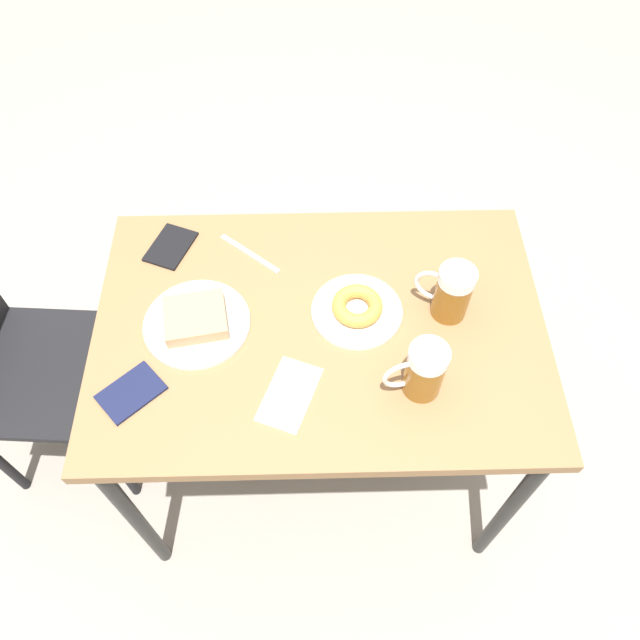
{
  "coord_description": "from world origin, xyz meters",
  "views": [
    {
      "loc": [
        -0.77,
        0.02,
        1.91
      ],
      "look_at": [
        0.0,
        0.0,
        0.78
      ],
      "focal_mm": 35.0,
      "sensor_mm": 36.0,
      "label": 1
    }
  ],
  "objects_px": {
    "napkin_folded": "(289,394)",
    "plate_with_donut": "(357,308)",
    "fork": "(250,253)",
    "passport_far_edge": "(171,247)",
    "plate_with_cake": "(196,321)",
    "beer_mug_left": "(451,292)",
    "passport_near_edge": "(131,392)",
    "beer_mug_center": "(423,371)"
  },
  "relations": [
    {
      "from": "plate_with_donut",
      "to": "fork",
      "type": "relative_size",
      "value": 1.38
    },
    {
      "from": "napkin_folded",
      "to": "fork",
      "type": "height_order",
      "value": "same"
    },
    {
      "from": "plate_with_cake",
      "to": "beer_mug_left",
      "type": "xyz_separation_m",
      "value": [
        0.03,
        -0.56,
        0.05
      ]
    },
    {
      "from": "plate_with_donut",
      "to": "beer_mug_center",
      "type": "height_order",
      "value": "beer_mug_center"
    },
    {
      "from": "fork",
      "to": "passport_far_edge",
      "type": "bearing_deg",
      "value": 82.56
    },
    {
      "from": "fork",
      "to": "passport_near_edge",
      "type": "height_order",
      "value": "passport_near_edge"
    },
    {
      "from": "plate_with_donut",
      "to": "passport_near_edge",
      "type": "distance_m",
      "value": 0.52
    },
    {
      "from": "passport_near_edge",
      "to": "passport_far_edge",
      "type": "distance_m",
      "value": 0.4
    },
    {
      "from": "napkin_folded",
      "to": "passport_far_edge",
      "type": "bearing_deg",
      "value": 35.47
    },
    {
      "from": "beer_mug_left",
      "to": "beer_mug_center",
      "type": "distance_m",
      "value": 0.21
    },
    {
      "from": "plate_with_cake",
      "to": "napkin_folded",
      "type": "xyz_separation_m",
      "value": [
        -0.18,
        -0.21,
        -0.01
      ]
    },
    {
      "from": "beer_mug_center",
      "to": "beer_mug_left",
      "type": "bearing_deg",
      "value": -23.41
    },
    {
      "from": "beer_mug_left",
      "to": "passport_near_edge",
      "type": "xyz_separation_m",
      "value": [
        -0.19,
        0.68,
        -0.07
      ]
    },
    {
      "from": "passport_near_edge",
      "to": "beer_mug_center",
      "type": "bearing_deg",
      "value": -89.95
    },
    {
      "from": "passport_near_edge",
      "to": "passport_far_edge",
      "type": "height_order",
      "value": "same"
    },
    {
      "from": "beer_mug_center",
      "to": "passport_near_edge",
      "type": "relative_size",
      "value": 0.92
    },
    {
      "from": "beer_mug_left",
      "to": "fork",
      "type": "distance_m",
      "value": 0.49
    },
    {
      "from": "napkin_folded",
      "to": "beer_mug_left",
      "type": "bearing_deg",
      "value": -59.89
    },
    {
      "from": "beer_mug_center",
      "to": "passport_far_edge",
      "type": "xyz_separation_m",
      "value": [
        0.4,
        0.56,
        -0.07
      ]
    },
    {
      "from": "plate_with_cake",
      "to": "fork",
      "type": "height_order",
      "value": "plate_with_cake"
    },
    {
      "from": "passport_near_edge",
      "to": "beer_mug_left",
      "type": "bearing_deg",
      "value": -74.15
    },
    {
      "from": "beer_mug_left",
      "to": "passport_far_edge",
      "type": "distance_m",
      "value": 0.68
    },
    {
      "from": "beer_mug_left",
      "to": "passport_near_edge",
      "type": "relative_size",
      "value": 0.92
    },
    {
      "from": "beer_mug_left",
      "to": "passport_far_edge",
      "type": "relative_size",
      "value": 0.93
    },
    {
      "from": "plate_with_cake",
      "to": "beer_mug_center",
      "type": "distance_m",
      "value": 0.51
    },
    {
      "from": "napkin_folded",
      "to": "fork",
      "type": "distance_m",
      "value": 0.39
    },
    {
      "from": "plate_with_donut",
      "to": "passport_far_edge",
      "type": "xyz_separation_m",
      "value": [
        0.2,
        0.44,
        -0.01
      ]
    },
    {
      "from": "plate_with_donut",
      "to": "beer_mug_left",
      "type": "xyz_separation_m",
      "value": [
        0.0,
        -0.2,
        0.05
      ]
    },
    {
      "from": "napkin_folded",
      "to": "passport_near_edge",
      "type": "distance_m",
      "value": 0.33
    },
    {
      "from": "plate_with_donut",
      "to": "plate_with_cake",
      "type": "bearing_deg",
      "value": 94.01
    },
    {
      "from": "napkin_folded",
      "to": "plate_with_donut",
      "type": "bearing_deg",
      "value": -36.39
    },
    {
      "from": "passport_far_edge",
      "to": "fork",
      "type": "bearing_deg",
      "value": -97.44
    },
    {
      "from": "beer_mug_left",
      "to": "passport_near_edge",
      "type": "distance_m",
      "value": 0.71
    },
    {
      "from": "beer_mug_left",
      "to": "fork",
      "type": "height_order",
      "value": "beer_mug_left"
    },
    {
      "from": "beer_mug_left",
      "to": "passport_near_edge",
      "type": "bearing_deg",
      "value": 105.85
    },
    {
      "from": "plate_with_cake",
      "to": "passport_near_edge",
      "type": "height_order",
      "value": "plate_with_cake"
    },
    {
      "from": "napkin_folded",
      "to": "fork",
      "type": "xyz_separation_m",
      "value": [
        0.38,
        0.1,
        -0.0
      ]
    },
    {
      "from": "plate_with_donut",
      "to": "fork",
      "type": "xyz_separation_m",
      "value": [
        0.18,
        0.25,
        -0.01
      ]
    },
    {
      "from": "plate_with_cake",
      "to": "passport_near_edge",
      "type": "relative_size",
      "value": 1.56
    },
    {
      "from": "beer_mug_left",
      "to": "napkin_folded",
      "type": "bearing_deg",
      "value": 120.11
    },
    {
      "from": "plate_with_cake",
      "to": "plate_with_donut",
      "type": "xyz_separation_m",
      "value": [
        0.03,
        -0.36,
        -0.0
      ]
    },
    {
      "from": "beer_mug_left",
      "to": "napkin_folded",
      "type": "distance_m",
      "value": 0.41
    }
  ]
}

